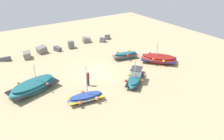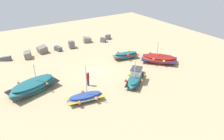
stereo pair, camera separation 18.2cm
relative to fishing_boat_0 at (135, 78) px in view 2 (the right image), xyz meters
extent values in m
plane|color=tan|center=(-2.50, 4.73, -0.55)|extent=(48.34, 48.34, 0.00)
ellipsoid|color=#1E6670|center=(-0.05, -0.04, -0.16)|extent=(4.13, 3.74, 0.80)
cube|color=black|center=(-0.05, -0.04, -0.12)|extent=(4.03, 3.67, 0.08)
ellipsoid|color=#1A565F|center=(-0.05, -0.04, 0.17)|extent=(3.63, 3.29, 0.14)
cube|color=white|center=(0.26, 0.21, 0.59)|extent=(1.62, 1.58, 0.71)
cube|color=#333338|center=(0.26, 0.21, 0.97)|extent=(1.88, 1.84, 0.06)
cylinder|color=#B7B7BC|center=(-0.44, -0.36, 1.26)|extent=(0.08, 0.08, 2.05)
sphere|color=red|center=(-1.41, -0.12, 0.12)|extent=(0.31, 0.31, 0.31)
sphere|color=orange|center=(0.18, -0.90, 0.05)|extent=(0.31, 0.31, 0.31)
sphere|color=yellow|center=(-0.27, 0.82, 0.11)|extent=(0.31, 0.31, 0.31)
sphere|color=#EA7F75|center=(1.32, 0.04, 0.19)|extent=(0.31, 0.31, 0.31)
ellipsoid|color=maroon|center=(5.87, 2.42, -0.07)|extent=(4.58, 4.77, 1.08)
cube|color=navy|center=(5.87, 2.42, -0.02)|extent=(4.47, 4.64, 0.21)
ellipsoid|color=maroon|center=(5.87, 2.42, 0.33)|extent=(3.99, 4.17, 0.26)
cylinder|color=#B7B7BC|center=(5.66, 2.66, 1.36)|extent=(0.08, 0.08, 1.90)
sphere|color=#EA7F75|center=(5.80, 4.10, 0.31)|extent=(0.29, 0.29, 0.29)
sphere|color=orange|center=(4.64, 2.18, 0.35)|extent=(0.29, 0.29, 0.29)
sphere|color=red|center=(6.67, 3.14, 0.20)|extent=(0.29, 0.29, 0.29)
sphere|color=yellow|center=(5.51, 1.22, 0.21)|extent=(0.29, 0.29, 0.29)
sphere|color=#EA7F75|center=(7.54, 2.17, 0.17)|extent=(0.29, 0.29, 0.29)
ellipsoid|color=#1E6670|center=(-10.02, 4.19, 0.02)|extent=(5.64, 3.61, 1.22)
cube|color=black|center=(-10.02, 4.19, 0.07)|extent=(5.45, 3.59, 0.19)
ellipsoid|color=#1A565F|center=(-10.02, 4.19, 0.49)|extent=(4.95, 3.15, 0.26)
cylinder|color=#B7B7BC|center=(-9.60, 4.32, 1.49)|extent=(0.08, 0.08, 1.82)
sphere|color=orange|center=(-8.80, 3.37, 0.42)|extent=(0.24, 0.24, 0.24)
sphere|color=orange|center=(-11.23, 5.02, 0.48)|extent=(0.24, 0.24, 0.24)
ellipsoid|color=#2D4C9E|center=(-6.31, -0.21, -0.21)|extent=(3.76, 1.97, 0.78)
cube|color=gold|center=(-6.31, -0.21, -0.17)|extent=(3.62, 1.96, 0.16)
ellipsoid|color=navy|center=(-6.31, -0.21, 0.08)|extent=(3.30, 1.70, 0.20)
cylinder|color=#B7B7BC|center=(-6.12, -0.24, 1.65)|extent=(0.08, 0.08, 3.03)
sphere|color=#EA7F75|center=(-5.62, -1.16, -0.01)|extent=(0.35, 0.35, 0.35)
sphere|color=orange|center=(-6.18, 0.61, -0.04)|extent=(0.35, 0.35, 0.35)
sphere|color=orange|center=(-7.27, -0.90, -0.02)|extent=(0.35, 0.35, 0.35)
ellipsoid|color=#1E6670|center=(2.97, 5.89, -0.11)|extent=(3.77, 2.05, 0.96)
cube|color=maroon|center=(2.97, 5.89, -0.07)|extent=(3.63, 2.01, 0.16)
ellipsoid|color=#1A565F|center=(2.97, 5.89, 0.26)|extent=(3.31, 1.76, 0.21)
sphere|color=orange|center=(2.33, 6.82, 0.17)|extent=(0.35, 0.35, 0.35)
sphere|color=red|center=(2.80, 5.14, 0.27)|extent=(0.35, 0.35, 0.35)
sphere|color=yellow|center=(3.95, 6.45, 0.15)|extent=(0.35, 0.35, 0.35)
cylinder|color=#2D2D38|center=(-4.75, 2.29, -0.11)|extent=(0.14, 0.14, 0.87)
cylinder|color=#2D2D38|center=(-4.72, 2.13, -0.11)|extent=(0.14, 0.14, 0.87)
cylinder|color=maroon|center=(-4.73, 2.21, 0.62)|extent=(0.32, 0.32, 0.59)
sphere|color=tan|center=(-4.73, 2.21, 1.03)|extent=(0.22, 0.22, 0.22)
cube|color=#4C5156|center=(-10.98, 14.18, -0.28)|extent=(1.52, 1.29, 0.79)
cube|color=slate|center=(-8.25, 13.38, -0.09)|extent=(1.29, 1.54, 1.07)
cube|color=slate|center=(-5.95, 14.16, -0.05)|extent=(1.52, 1.31, 1.28)
cube|color=#4C5156|center=(-3.74, 13.74, -0.23)|extent=(1.02, 1.33, 0.75)
cube|color=slate|center=(-1.57, 13.75, -0.01)|extent=(0.99, 1.24, 1.18)
cube|color=slate|center=(1.63, 14.78, -0.15)|extent=(1.46, 1.30, 1.03)
cube|color=slate|center=(3.93, 13.45, -0.18)|extent=(1.17, 1.11, 0.89)
cube|color=slate|center=(5.39, 14.31, -0.18)|extent=(1.20, 1.24, 0.91)
camera|label=1|loc=(-14.18, -16.74, 11.87)|focal=35.99mm
camera|label=2|loc=(-14.03, -16.84, 11.87)|focal=35.99mm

